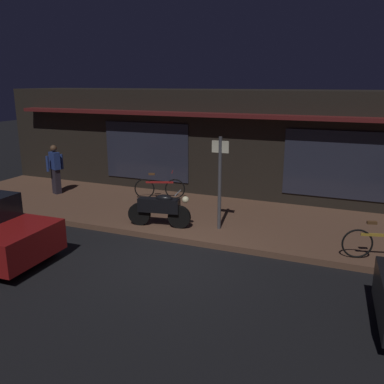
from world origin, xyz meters
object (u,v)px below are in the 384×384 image
Objects in this scene: motorcycle at (160,208)px; bicycle_parked at (160,188)px; sign_post at (220,178)px; person_photographer at (55,168)px; bicycle_extra at (382,244)px.

motorcycle is 2.72m from bicycle_parked.
bicycle_parked is at bearing 143.90° from sign_post.
sign_post reaches higher than bicycle_parked.
sign_post is (6.28, -1.23, 0.48)m from person_photographer.
sign_post is at bearing 172.49° from bicycle_extra.
motorcycle is 0.71× the size of sign_post.
bicycle_parked is at bearing 117.12° from motorcycle.
sign_post reaches higher than bicycle_extra.
bicycle_parked is 0.97× the size of bicycle_extra.
bicycle_extra is 10.28m from person_photographer.
person_photographer is 0.70× the size of sign_post.
bicycle_extra is at bearing -0.81° from motorcycle.
sign_post is at bearing 16.15° from motorcycle.
bicycle_extra is 0.67× the size of sign_post.
person_photographer reaches higher than bicycle_extra.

